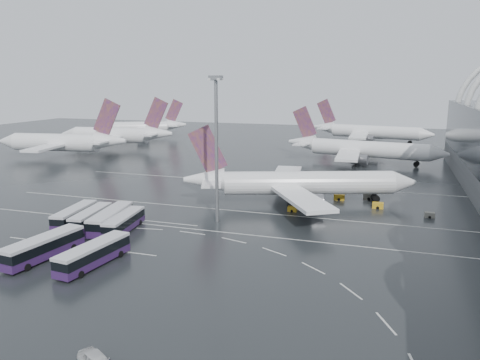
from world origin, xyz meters
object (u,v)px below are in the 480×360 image
(bus_row_near_d, at_px, (124,222))
(jet_remote_west, at_px, (64,143))
(bus_row_near_c, at_px, (111,219))
(airliner_gate_c, at_px, (368,132))
(bus_row_far_a, at_px, (43,247))
(gse_cart_belly_a, at_px, (378,205))
(bus_row_near_a, at_px, (75,215))
(jet_remote_mid, at_px, (118,135))
(gse_cart_belly_d, at_px, (430,215))
(jet_remote_far, at_px, (145,127))
(floodlight_mast, at_px, (216,132))
(airliner_gate_b, at_px, (361,149))
(bus_row_far_c, at_px, (93,254))
(gse_cart_belly_e, at_px, (339,197))
(gse_cart_belly_c, at_px, (292,209))
(gse_cart_belly_b, at_px, (369,196))
(airliner_main, at_px, (297,184))
(bus_row_near_b, at_px, (91,217))

(bus_row_near_d, bearing_deg, jet_remote_west, 37.51)
(jet_remote_west, distance_m, bus_row_near_c, 89.25)
(airliner_gate_c, distance_m, bus_row_near_d, 145.75)
(airliner_gate_c, relative_size, jet_remote_west, 1.09)
(bus_row_far_a, height_order, gse_cart_belly_a, bus_row_far_a)
(bus_row_near_a, bearing_deg, jet_remote_west, 31.61)
(jet_remote_mid, height_order, gse_cart_belly_d, jet_remote_mid)
(bus_row_far_a, bearing_deg, bus_row_near_a, 29.01)
(bus_row_near_c, xyz_separation_m, gse_cart_belly_a, (45.65, 29.57, -1.25))
(bus_row_near_a, bearing_deg, bus_row_near_c, -101.15)
(jet_remote_far, relative_size, floodlight_mast, 1.43)
(airliner_gate_b, relative_size, jet_remote_far, 1.34)
(bus_row_near_c, bearing_deg, bus_row_far_c, -163.55)
(jet_remote_mid, height_order, gse_cart_belly_e, jet_remote_mid)
(airliner_gate_b, xyz_separation_m, jet_remote_far, (-104.49, 44.12, 0.13))
(airliner_gate_c, relative_size, gse_cart_belly_a, 23.02)
(gse_cart_belly_c, relative_size, gse_cart_belly_e, 0.81)
(gse_cart_belly_b, xyz_separation_m, gse_cart_belly_e, (-6.38, -2.59, -0.05))
(jet_remote_mid, relative_size, gse_cart_belly_d, 24.55)
(jet_remote_far, distance_m, bus_row_near_d, 148.46)
(gse_cart_belly_b, bearing_deg, bus_row_far_a, -130.25)
(bus_row_near_a, height_order, gse_cart_belly_c, bus_row_near_a)
(airliner_gate_c, height_order, gse_cart_belly_c, airliner_gate_c)
(bus_row_far_c, height_order, gse_cart_belly_c, bus_row_far_c)
(airliner_gate_c, distance_m, jet_remote_far, 104.65)
(airliner_main, height_order, gse_cart_belly_a, airliner_main)
(airliner_gate_b, bearing_deg, gse_cart_belly_c, -88.19)
(gse_cart_belly_a, relative_size, gse_cart_belly_d, 1.18)
(bus_row_near_d, xyz_separation_m, gse_cart_belly_b, (40.39, 37.34, -0.99))
(gse_cart_belly_a, relative_size, gse_cart_belly_c, 1.20)
(bus_row_near_d, xyz_separation_m, gse_cart_belly_a, (42.57, 30.07, -1.05))
(gse_cart_belly_a, xyz_separation_m, gse_cart_belly_d, (9.93, -4.00, -0.10))
(airliner_gate_b, bearing_deg, gse_cart_belly_b, -73.98)
(bus_row_near_b, xyz_separation_m, gse_cart_belly_d, (59.96, 25.32, -1.13))
(gse_cart_belly_c, bearing_deg, airliner_gate_b, 82.09)
(jet_remote_west, distance_m, floodlight_mast, 96.06)
(bus_row_near_d, height_order, bus_row_far_a, bus_row_far_a)
(bus_row_far_a, bearing_deg, floodlight_mast, -28.33)
(jet_remote_west, bearing_deg, jet_remote_mid, -109.07)
(airliner_gate_b, bearing_deg, gse_cart_belly_d, -64.17)
(bus_row_near_a, relative_size, floodlight_mast, 0.47)
(gse_cart_belly_c, xyz_separation_m, gse_cart_belly_d, (26.61, 3.98, 0.01))
(airliner_gate_c, relative_size, bus_row_far_a, 3.69)
(jet_remote_far, xyz_separation_m, bus_row_near_c, (66.50, -130.61, -2.79))
(airliner_gate_b, distance_m, gse_cart_belly_b, 50.09)
(jet_remote_west, height_order, gse_cart_belly_b, jet_remote_west)
(bus_row_near_c, height_order, gse_cart_belly_a, bus_row_near_c)
(jet_remote_west, distance_m, jet_remote_far, 65.98)
(gse_cart_belly_a, bearing_deg, bus_row_near_d, -144.76)
(airliner_gate_b, bearing_deg, bus_row_far_c, -96.84)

